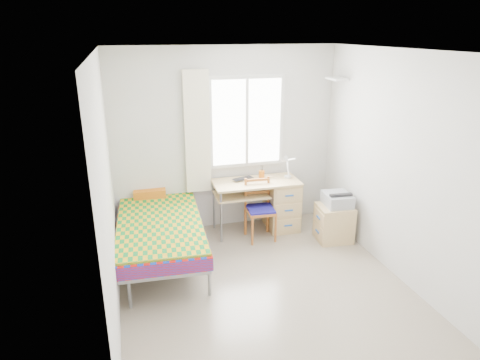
% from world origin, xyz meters
% --- Properties ---
extents(floor, '(3.50, 3.50, 0.00)m').
position_xyz_m(floor, '(0.00, 0.00, 0.00)').
color(floor, '#BCAD93').
rests_on(floor, ground).
extents(ceiling, '(3.50, 3.50, 0.00)m').
position_xyz_m(ceiling, '(0.00, 0.00, 2.60)').
color(ceiling, white).
rests_on(ceiling, wall_back).
extents(wall_back, '(3.20, 0.00, 3.20)m').
position_xyz_m(wall_back, '(0.00, 1.75, 1.30)').
color(wall_back, silver).
rests_on(wall_back, ground).
extents(wall_left, '(0.00, 3.50, 3.50)m').
position_xyz_m(wall_left, '(-1.60, 0.00, 1.30)').
color(wall_left, silver).
rests_on(wall_left, ground).
extents(wall_right, '(0.00, 3.50, 3.50)m').
position_xyz_m(wall_right, '(1.60, 0.00, 1.30)').
color(wall_right, silver).
rests_on(wall_right, ground).
extents(window, '(1.10, 0.04, 1.30)m').
position_xyz_m(window, '(0.30, 1.73, 1.55)').
color(window, white).
rests_on(window, wall_back).
extents(curtain, '(0.35, 0.05, 1.70)m').
position_xyz_m(curtain, '(-0.42, 1.68, 1.45)').
color(curtain, '#F9F0CE').
rests_on(curtain, wall_back).
extents(floating_shelf, '(0.20, 0.32, 0.03)m').
position_xyz_m(floating_shelf, '(1.49, 1.40, 2.15)').
color(floating_shelf, white).
rests_on(floating_shelf, wall_right).
extents(bed, '(1.17, 2.29, 0.97)m').
position_xyz_m(bed, '(-1.06, 1.08, 0.47)').
color(bed, gray).
rests_on(bed, floor).
extents(desk, '(1.23, 0.59, 0.76)m').
position_xyz_m(desk, '(0.68, 1.41, 0.41)').
color(desk, tan).
rests_on(desk, floor).
extents(chair, '(0.40, 0.40, 0.86)m').
position_xyz_m(chair, '(0.34, 1.20, 0.49)').
color(chair, '#A76120').
rests_on(chair, floor).
extents(cabinet, '(0.51, 0.46, 0.51)m').
position_xyz_m(cabinet, '(1.30, 0.84, 0.25)').
color(cabinet, tan).
rests_on(cabinet, floor).
extents(printer, '(0.38, 0.43, 0.17)m').
position_xyz_m(printer, '(1.35, 0.87, 0.59)').
color(printer, '#97989E').
rests_on(printer, cabinet).
extents(laptop, '(0.35, 0.28, 0.02)m').
position_xyz_m(laptop, '(0.20, 1.48, 0.77)').
color(laptop, black).
rests_on(laptop, desk).
extents(pen_cup, '(0.09, 0.09, 0.10)m').
position_xyz_m(pen_cup, '(0.48, 1.55, 0.81)').
color(pen_cup, '#CB6516').
rests_on(pen_cup, desk).
extents(task_lamp, '(0.22, 0.31, 0.39)m').
position_xyz_m(task_lamp, '(0.78, 1.33, 1.00)').
color(task_lamp, white).
rests_on(task_lamp, desk).
extents(book, '(0.19, 0.25, 0.02)m').
position_xyz_m(book, '(0.13, 1.43, 0.59)').
color(book, gray).
rests_on(book, desk).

